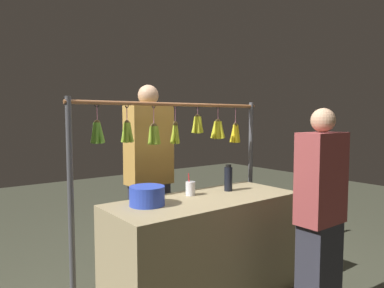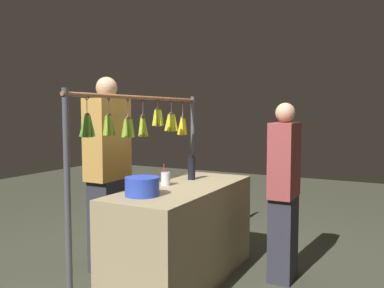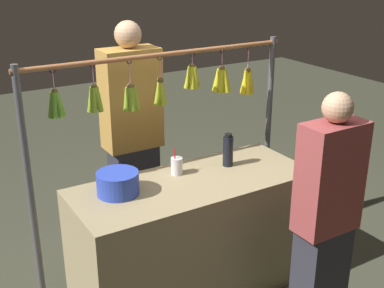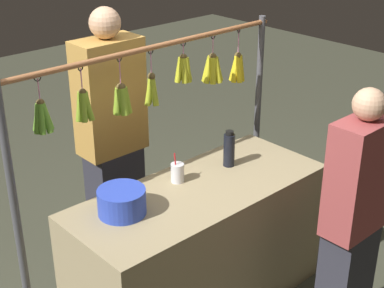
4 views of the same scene
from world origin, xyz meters
The scene contains 7 objects.
market_counter centered at (0.00, 0.00, 0.41)m, with size 1.58×0.65×0.83m, color tan.
display_rack centered at (-0.02, -0.39, 1.18)m, with size 1.93×0.13×1.62m.
water_bottle centered at (-0.34, -0.09, 0.94)m, with size 0.07×0.07×0.23m.
blue_bucket centered at (0.48, -0.08, 0.90)m, with size 0.26×0.26×0.14m, color blue.
drink_cup centered at (0.03, -0.15, 0.88)m, with size 0.08×0.08×0.19m.
vendor_person centered at (0.08, -0.73, 0.87)m, with size 0.42×0.23×1.77m.
customer_person centered at (-0.42, 0.76, 0.76)m, with size 0.36×0.20×1.53m.
Camera 1 is at (1.78, 2.14, 1.47)m, focal length 33.19 mm.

